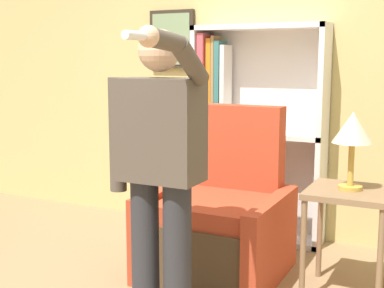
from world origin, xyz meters
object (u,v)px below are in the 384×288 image
at_px(bookcase, 242,135).
at_px(side_table, 349,207).
at_px(armchair, 221,222).
at_px(person_standing, 159,164).
at_px(table_lamp, 353,131).

distance_m(bookcase, side_table, 1.33).
xyz_separation_m(bookcase, armchair, (0.16, -0.81, -0.49)).
bearing_deg(person_standing, bookcase, 96.61).
bearing_deg(person_standing, side_table, 47.35).
relative_size(armchair, side_table, 1.68).
relative_size(armchair, table_lamp, 2.39).
xyz_separation_m(person_standing, side_table, (0.82, 0.89, -0.35)).
height_order(armchair, side_table, armchair).
xyz_separation_m(side_table, table_lamp, (0.00, 0.00, 0.47)).
bearing_deg(side_table, table_lamp, 0.00).
height_order(bookcase, armchair, bookcase).
relative_size(bookcase, side_table, 2.55).
distance_m(side_table, table_lamp, 0.47).
relative_size(bookcase, armchair, 1.52).
bearing_deg(bookcase, side_table, -39.06).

